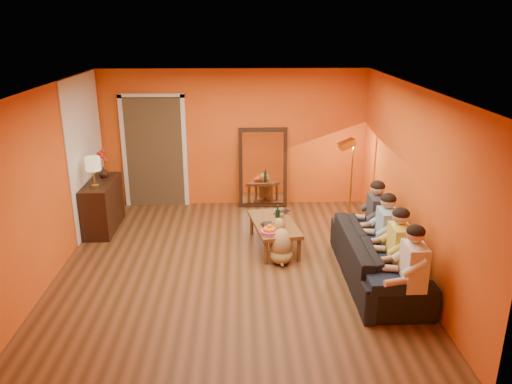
{
  "coord_description": "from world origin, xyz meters",
  "views": [
    {
      "loc": [
        0.12,
        -6.51,
        3.42
      ],
      "look_at": [
        0.35,
        0.5,
        1.0
      ],
      "focal_mm": 35.0,
      "sensor_mm": 36.0,
      "label": 1
    }
  ],
  "objects_px": {
    "floor_lamp": "(351,180)",
    "wine_bottle": "(278,214)",
    "sofa": "(378,257)",
    "person_mid_left": "(399,253)",
    "tumbler": "(281,217)",
    "dog": "(281,240)",
    "person_mid_right": "(387,235)",
    "person_far_left": "(413,274)",
    "coffee_table": "(274,235)",
    "person_far_right": "(376,220)",
    "laptop": "(284,213)",
    "vase": "(104,172)",
    "sideboard": "(103,205)",
    "table_lamp": "(94,172)",
    "mirror_frame": "(263,168)"
  },
  "relations": [
    {
      "from": "tumbler",
      "to": "laptop",
      "type": "xyz_separation_m",
      "value": [
        0.06,
        0.23,
        -0.04
      ]
    },
    {
      "from": "mirror_frame",
      "to": "dog",
      "type": "bearing_deg",
      "value": -86.19
    },
    {
      "from": "sideboard",
      "to": "person_mid_right",
      "type": "height_order",
      "value": "person_mid_right"
    },
    {
      "from": "dog",
      "to": "laptop",
      "type": "height_order",
      "value": "dog"
    },
    {
      "from": "sofa",
      "to": "wine_bottle",
      "type": "distance_m",
      "value": 1.68
    },
    {
      "from": "sofa",
      "to": "person_far_left",
      "type": "bearing_deg",
      "value": -172.59
    },
    {
      "from": "coffee_table",
      "to": "dog",
      "type": "height_order",
      "value": "dog"
    },
    {
      "from": "dog",
      "to": "laptop",
      "type": "distance_m",
      "value": 0.84
    },
    {
      "from": "floor_lamp",
      "to": "wine_bottle",
      "type": "relative_size",
      "value": 4.65
    },
    {
      "from": "person_far_right",
      "to": "table_lamp",
      "type": "bearing_deg",
      "value": 167.51
    },
    {
      "from": "person_mid_left",
      "to": "tumbler",
      "type": "relative_size",
      "value": 11.88
    },
    {
      "from": "sideboard",
      "to": "wine_bottle",
      "type": "height_order",
      "value": "sideboard"
    },
    {
      "from": "sofa",
      "to": "person_mid_right",
      "type": "height_order",
      "value": "person_mid_right"
    },
    {
      "from": "wine_bottle",
      "to": "vase",
      "type": "relative_size",
      "value": 1.66
    },
    {
      "from": "coffee_table",
      "to": "dog",
      "type": "relative_size",
      "value": 1.86
    },
    {
      "from": "table_lamp",
      "to": "mirror_frame",
      "type": "bearing_deg",
      "value": 26.32
    },
    {
      "from": "sofa",
      "to": "vase",
      "type": "relative_size",
      "value": 12.29
    },
    {
      "from": "sideboard",
      "to": "tumbler",
      "type": "xyz_separation_m",
      "value": [
        3.0,
        -0.72,
        0.04
      ]
    },
    {
      "from": "laptop",
      "to": "table_lamp",
      "type": "bearing_deg",
      "value": 137.17
    },
    {
      "from": "table_lamp",
      "to": "laptop",
      "type": "height_order",
      "value": "table_lamp"
    },
    {
      "from": "dog",
      "to": "person_far_right",
      "type": "relative_size",
      "value": 0.54
    },
    {
      "from": "person_mid_right",
      "to": "tumbler",
      "type": "distance_m",
      "value": 1.76
    },
    {
      "from": "sofa",
      "to": "wine_bottle",
      "type": "bearing_deg",
      "value": 51.87
    },
    {
      "from": "table_lamp",
      "to": "wine_bottle",
      "type": "distance_m",
      "value": 3.04
    },
    {
      "from": "coffee_table",
      "to": "person_far_left",
      "type": "height_order",
      "value": "person_far_left"
    },
    {
      "from": "sideboard",
      "to": "floor_lamp",
      "type": "height_order",
      "value": "floor_lamp"
    },
    {
      "from": "person_mid_left",
      "to": "person_mid_right",
      "type": "distance_m",
      "value": 0.55
    },
    {
      "from": "floor_lamp",
      "to": "person_mid_left",
      "type": "bearing_deg",
      "value": -101.11
    },
    {
      "from": "tumbler",
      "to": "laptop",
      "type": "bearing_deg",
      "value": 75.38
    },
    {
      "from": "coffee_table",
      "to": "person_far_right",
      "type": "bearing_deg",
      "value": -25.87
    },
    {
      "from": "sofa",
      "to": "floor_lamp",
      "type": "distance_m",
      "value": 2.3
    },
    {
      "from": "person_mid_right",
      "to": "vase",
      "type": "xyz_separation_m",
      "value": [
        -4.37,
        2.07,
        0.33
      ]
    },
    {
      "from": "coffee_table",
      "to": "floor_lamp",
      "type": "relative_size",
      "value": 0.85
    },
    {
      "from": "floor_lamp",
      "to": "person_mid_right",
      "type": "distance_m",
      "value": 2.17
    },
    {
      "from": "table_lamp",
      "to": "person_mid_left",
      "type": "relative_size",
      "value": 0.42
    },
    {
      "from": "sofa",
      "to": "tumbler",
      "type": "bearing_deg",
      "value": 45.98
    },
    {
      "from": "mirror_frame",
      "to": "vase",
      "type": "height_order",
      "value": "mirror_frame"
    },
    {
      "from": "coffee_table",
      "to": "wine_bottle",
      "type": "bearing_deg",
      "value": -54.85
    },
    {
      "from": "coffee_table",
      "to": "vase",
      "type": "height_order",
      "value": "vase"
    },
    {
      "from": "floor_lamp",
      "to": "person_far_left",
      "type": "xyz_separation_m",
      "value": [
        0.03,
        -3.27,
        -0.11
      ]
    },
    {
      "from": "dog",
      "to": "person_mid_right",
      "type": "xyz_separation_m",
      "value": [
        1.42,
        -0.5,
        0.28
      ]
    },
    {
      "from": "coffee_table",
      "to": "person_mid_left",
      "type": "bearing_deg",
      "value": -55.58
    },
    {
      "from": "dog",
      "to": "floor_lamp",
      "type": "bearing_deg",
      "value": 51.3
    },
    {
      "from": "floor_lamp",
      "to": "wine_bottle",
      "type": "height_order",
      "value": "floor_lamp"
    },
    {
      "from": "coffee_table",
      "to": "vase",
      "type": "relative_size",
      "value": 6.54
    },
    {
      "from": "person_mid_left",
      "to": "laptop",
      "type": "xyz_separation_m",
      "value": [
        -1.31,
        1.88,
        -0.18
      ]
    },
    {
      "from": "floor_lamp",
      "to": "dog",
      "type": "xyz_separation_m",
      "value": [
        -1.39,
        -1.67,
        -0.39
      ]
    },
    {
      "from": "dog",
      "to": "tumbler",
      "type": "xyz_separation_m",
      "value": [
        0.05,
        0.6,
        0.14
      ]
    },
    {
      "from": "sofa",
      "to": "laptop",
      "type": "xyz_separation_m",
      "value": [
        -1.18,
        1.43,
        0.1
      ]
    },
    {
      "from": "coffee_table",
      "to": "wine_bottle",
      "type": "distance_m",
      "value": 0.37
    }
  ]
}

